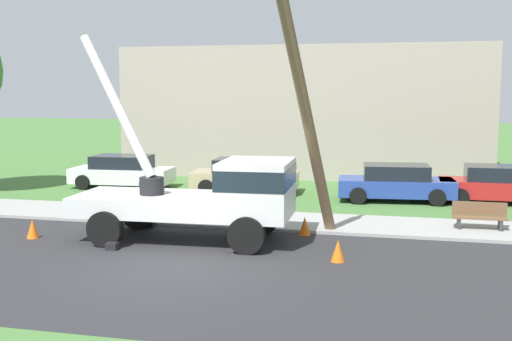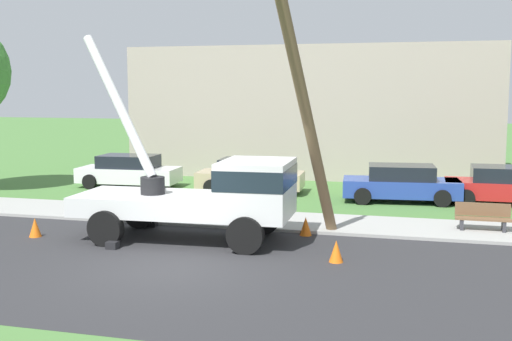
{
  "view_description": "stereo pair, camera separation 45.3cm",
  "coord_description": "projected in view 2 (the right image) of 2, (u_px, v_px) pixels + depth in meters",
  "views": [
    {
      "loc": [
        5.46,
        -14.2,
        4.31
      ],
      "look_at": [
        1.39,
        2.93,
        2.06
      ],
      "focal_mm": 44.77,
      "sensor_mm": 36.0,
      "label": 1
    },
    {
      "loc": [
        5.9,
        -14.09,
        4.31
      ],
      "look_at": [
        1.39,
        2.93,
        2.06
      ],
      "focal_mm": 44.77,
      "sensor_mm": 36.0,
      "label": 2
    }
  ],
  "objects": [
    {
      "name": "ground_plane",
      "position": [
        279.0,
        191.0,
        27.07
      ],
      "size": [
        120.0,
        120.0,
        0.0
      ],
      "primitive_type": "plane",
      "color": "#477538"
    },
    {
      "name": "road_asphalt",
      "position": [
        170.0,
        267.0,
        15.56
      ],
      "size": [
        80.0,
        8.8,
        0.01
      ],
      "primitive_type": "cube",
      "color": "#2B2B2D",
      "rests_on": "ground"
    },
    {
      "name": "sidewalk_strip",
      "position": [
        238.0,
        219.0,
        21.12
      ],
      "size": [
        80.0,
        2.82,
        0.1
      ],
      "primitive_type": "cube",
      "color": "#9E9E99",
      "rests_on": "ground"
    },
    {
      "name": "utility_truck",
      "position": [
        212.0,
        192.0,
        18.08
      ],
      "size": [
        6.86,
        3.21,
        5.98
      ],
      "color": "silver",
      "rests_on": "ground"
    },
    {
      "name": "leaning_utility_pole",
      "position": [
        302.0,
        93.0,
        17.23
      ],
      "size": [
        1.6,
        4.24,
        8.27
      ],
      "color": "brown",
      "rests_on": "ground"
    },
    {
      "name": "traffic_cone_ahead",
      "position": [
        336.0,
        251.0,
        15.97
      ],
      "size": [
        0.36,
        0.36,
        0.56
      ],
      "primitive_type": "cone",
      "color": "orange",
      "rests_on": "ground"
    },
    {
      "name": "traffic_cone_behind",
      "position": [
        35.0,
        227.0,
        18.72
      ],
      "size": [
        0.36,
        0.36,
        0.56
      ],
      "primitive_type": "cone",
      "color": "orange",
      "rests_on": "ground"
    },
    {
      "name": "traffic_cone_curbside",
      "position": [
        306.0,
        226.0,
        18.89
      ],
      "size": [
        0.36,
        0.36,
        0.56
      ],
      "primitive_type": "cone",
      "color": "orange",
      "rests_on": "ground"
    },
    {
      "name": "parked_sedan_white",
      "position": [
        129.0,
        171.0,
        28.27
      ],
      "size": [
        4.5,
        2.19,
        1.42
      ],
      "color": "silver",
      "rests_on": "ground"
    },
    {
      "name": "parked_sedan_tan",
      "position": [
        250.0,
        176.0,
        26.73
      ],
      "size": [
        4.5,
        2.2,
        1.42
      ],
      "color": "tan",
      "rests_on": "ground"
    },
    {
      "name": "parked_sedan_blue",
      "position": [
        401.0,
        183.0,
        24.54
      ],
      "size": [
        4.55,
        2.29,
        1.42
      ],
      "color": "#263F99",
      "rests_on": "ground"
    },
    {
      "name": "parked_sedan_red",
      "position": [
        505.0,
        185.0,
        24.03
      ],
      "size": [
        4.4,
        2.03,
        1.42
      ],
      "color": "#B21E1E",
      "rests_on": "ground"
    },
    {
      "name": "park_bench",
      "position": [
        483.0,
        218.0,
        19.19
      ],
      "size": [
        1.6,
        0.45,
        0.9
      ],
      "color": "brown",
      "rests_on": "ground"
    },
    {
      "name": "lowrise_building_backdrop",
      "position": [
        314.0,
        111.0,
        32.83
      ],
      "size": [
        18.0,
        6.0,
        6.4
      ],
      "primitive_type": "cube",
      "color": "#A5998C",
      "rests_on": "ground"
    }
  ]
}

